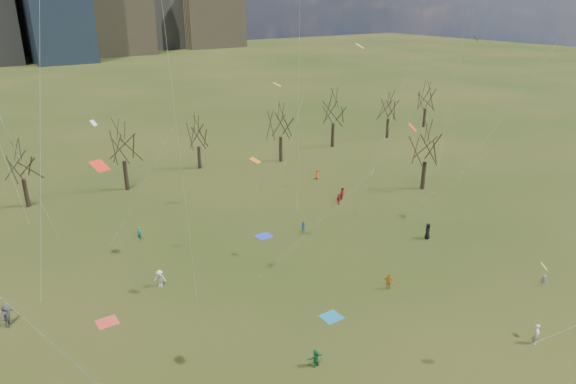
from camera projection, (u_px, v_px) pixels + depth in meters
ground at (371, 316)px, 41.58m from camera, size 500.00×500.00×0.00m
bare_tree_row at (181, 142)px, 68.09m from camera, size 113.04×29.80×9.50m
blanket_teal at (332, 317)px, 41.44m from camera, size 1.60×1.50×0.03m
blanket_navy at (264, 236)px, 55.41m from camera, size 1.60×1.50×0.03m
blanket_crimson at (107, 322)px, 40.78m from camera, size 1.60×1.50×0.03m
person_1 at (537, 334)px, 38.05m from camera, size 0.69×0.57×1.63m
person_3 at (544, 280)px, 45.81m from camera, size 0.51×0.76×1.09m
person_4 at (389, 281)px, 45.15m from camera, size 0.88×0.94×1.56m
person_5 at (316, 358)px, 35.72m from camera, size 1.30×0.49×1.37m
person_6 at (428, 231)px, 54.59m from camera, size 1.03×0.97×1.76m
person_8 at (303, 226)px, 56.50m from camera, size 0.68×0.68×1.11m
person_9 at (160, 278)px, 45.56m from camera, size 1.19×1.13×1.62m
person_10 at (339, 199)px, 63.67m from camera, size 0.90×0.57×1.43m
person_11 at (7, 315)px, 40.10m from camera, size 1.50×1.77×1.92m
person_12 at (317, 174)px, 72.65m from camera, size 0.63×0.79×1.41m
person_13 at (139, 233)px, 54.37m from camera, size 0.51×0.63×1.51m
person_14 at (343, 194)px, 64.96m from camera, size 1.05×0.96×1.74m
kites_airborne at (290, 118)px, 47.50m from camera, size 58.42×48.31×35.68m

